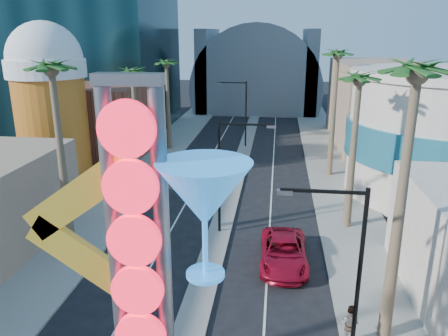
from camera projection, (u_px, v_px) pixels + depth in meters
The scene contains 20 objects.
sidewalk_west at pixel (149, 165), 46.03m from camera, with size 5.00×100.00×0.15m, color gray.
sidewalk_east at pixel (333, 172), 43.81m from camera, with size 5.00×100.00×0.15m, color gray.
median at pixel (241, 160), 47.76m from camera, with size 1.60×84.00×0.15m, color gray.
brick_filler_west at pixel (98, 121), 48.46m from camera, with size 10.00×10.00×8.00m, color brown.
filler_east at pixel (377, 104), 53.89m from camera, with size 10.00×20.00×10.00m, color #9B7D64.
beer_mug at pixel (49, 97), 39.85m from camera, with size 7.00×7.00×14.50m.
turquoise_building at pixel (448, 135), 36.53m from camera, with size 16.60×16.60×10.60m.
canopy at pixel (258, 85), 78.70m from camera, with size 22.00×16.00×22.00m.
neon_sign at pixel (167, 262), 12.32m from camera, with size 6.53×2.60×12.55m.
streetlight_0 at pixel (227, 167), 29.21m from camera, with size 3.79×0.25×8.00m.
streetlight_1 at pixel (241, 108), 52.07m from camera, with size 3.79×0.25×8.00m.
streetlight_2 at pixel (348, 263), 17.14m from camera, with size 3.45×0.25×8.00m.
palm_1 at pixel (53, 82), 24.77m from camera, with size 2.40×2.40×12.70m.
palm_2 at pixel (133, 80), 38.43m from camera, with size 2.40×2.40×11.20m.
palm_3 at pixel (167, 69), 49.79m from camera, with size 2.40×2.40×11.20m.
palm_5 at pixel (415, 93), 16.84m from camera, with size 2.40×2.40×13.20m.
palm_6 at pixel (359, 89), 28.61m from camera, with size 2.40×2.40×11.70m.
palm_7 at pixel (337, 63), 39.71m from camera, with size 2.40×2.40×12.70m.
red_pickup at pixel (284, 252), 26.31m from camera, with size 2.77×6.01×1.67m, color #A80C25.
pedestrian_b at pixel (350, 324), 19.45m from camera, with size 0.91×0.71×1.87m, color gray.
Camera 1 is at (3.75, -7.72, 13.54)m, focal length 35.00 mm.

